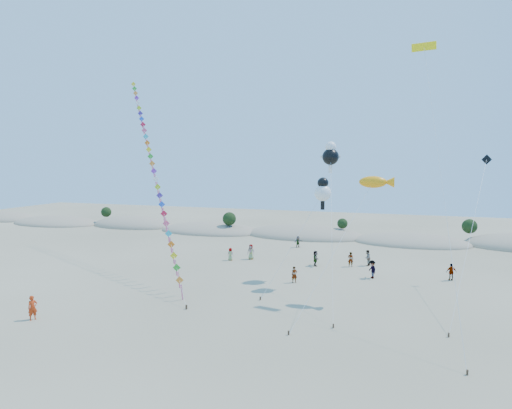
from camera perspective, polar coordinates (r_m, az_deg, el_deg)
The scene contains 10 objects.
ground at distance 27.53m, azimuth -14.31°, elevation -19.54°, with size 160.00×160.00×0.00m, color #82765A.
dune_ridge at distance 68.23m, azimuth 7.25°, elevation -4.14°, with size 145.30×11.49×5.57m.
kite_train at distance 50.57m, azimuth -13.86°, elevation 6.05°, with size 21.64×25.17×23.75m.
fish_kite at distance 36.83m, azimuth 15.78°, elevation 2.86°, with size 6.55×10.11×10.52m.
cartoon_kite_low at distance 40.12m, azimuth 8.89°, elevation 1.81°, with size 5.05×6.70×10.27m.
cartoon_kite_high at distance 43.50m, azimuth 9.91°, elevation 6.53°, with size 3.42×14.55×13.73m.
parafoil_kite at distance 40.32m, azimuth 21.59°, elevation 18.22°, with size 3.18×15.24×21.72m.
dark_kite at distance 42.25m, azimuth 27.48°, elevation 0.54°, with size 5.18×16.42×12.43m.
flyer_foreground at distance 36.51m, azimuth -27.63°, elevation -12.11°, with size 0.66×0.43×1.82m, color #BB310E.
beachgoers at distance 49.37m, azimuth 9.38°, elevation -7.06°, with size 24.89×18.16×1.84m.
Camera 1 is at (13.58, -20.94, 11.63)m, focal length 30.00 mm.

